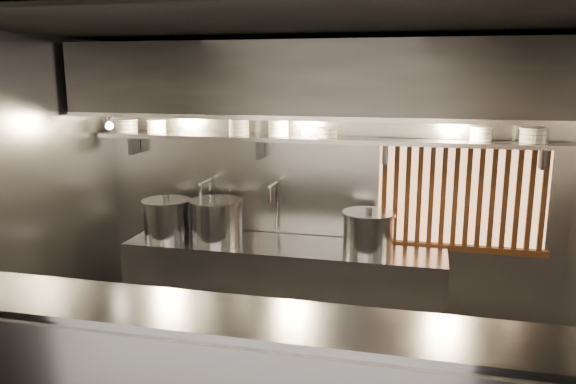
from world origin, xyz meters
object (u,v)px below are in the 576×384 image
at_px(stock_pot_left, 217,220).
at_px(pendant_bulb, 306,132).
at_px(heat_lamp, 108,119).
at_px(stock_pot_right, 368,231).
at_px(stock_pot_mid, 167,218).

bearing_deg(stock_pot_left, pendant_bulb, 4.45).
distance_m(heat_lamp, stock_pot_right, 2.60).
relative_size(heat_lamp, stock_pot_right, 0.66).
bearing_deg(heat_lamp, stock_pot_left, 16.86).
xyz_separation_m(heat_lamp, pendant_bulb, (1.80, 0.35, -0.11)).
bearing_deg(heat_lamp, pendant_bulb, 11.00).
xyz_separation_m(stock_pot_mid, stock_pot_right, (1.97, 0.02, -0.01)).
bearing_deg(pendant_bulb, stock_pot_left, -175.55).
relative_size(stock_pot_mid, stock_pot_right, 1.14).
xyz_separation_m(heat_lamp, stock_pot_left, (0.93, 0.28, -0.97)).
bearing_deg(stock_pot_left, stock_pot_mid, -176.41).
xyz_separation_m(heat_lamp, stock_pot_right, (2.39, 0.27, -0.98)).
bearing_deg(stock_pot_right, stock_pot_mid, -179.29).
distance_m(pendant_bulb, stock_pot_left, 1.23).
bearing_deg(stock_pot_right, stock_pot_left, 179.71).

